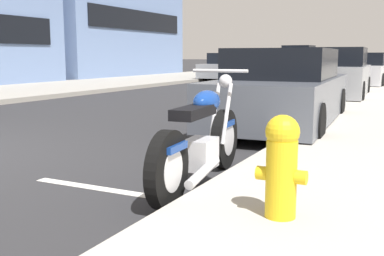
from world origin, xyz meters
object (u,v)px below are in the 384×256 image
object	(u,v)px
parked_car_far_down_curb	(365,71)
crossing_truck	(308,60)
parked_motorcycle	(201,141)
parked_car_second_in_row	(379,65)
parked_car_across_street	(334,75)
parked_car_at_intersection	(283,91)
car_opposite_curb	(230,68)
fire_hydrant	(282,164)
parked_car_mid_block	(373,67)

from	to	relation	value
parked_car_far_down_curb	crossing_truck	bearing A→B (deg)	24.28
parked_motorcycle	parked_car_second_in_row	size ratio (longest dim) A/B	0.47
parked_motorcycle	parked_car_across_street	xyz separation A→B (m)	(10.01, 0.44, 0.26)
parked_car_at_intersection	car_opposite_curb	world-z (taller)	parked_car_at_intersection
parked_car_second_in_row	fire_hydrant	world-z (taller)	parked_car_second_in_row
parked_car_across_street	parked_car_far_down_curb	xyz separation A→B (m)	(6.03, -0.20, -0.05)
parked_motorcycle	crossing_truck	world-z (taller)	crossing_truck
parked_car_second_in_row	crossing_truck	world-z (taller)	crossing_truck
parked_car_across_street	parked_car_at_intersection	bearing A→B (deg)	178.34
parked_car_mid_block	fire_hydrant	world-z (taller)	parked_car_mid_block
parked_car_across_street	fire_hydrant	xyz separation A→B (m)	(-10.97, -1.51, -0.18)
parked_motorcycle	car_opposite_curb	xyz separation A→B (m)	(18.60, 7.15, 0.20)
parked_car_far_down_curb	parked_car_second_in_row	distance (m)	10.33
parked_car_far_down_curb	car_opposite_curb	world-z (taller)	car_opposite_curb
crossing_truck	parked_car_second_in_row	bearing A→B (deg)	151.96
parked_car_at_intersection	fire_hydrant	distance (m)	5.18
parked_car_across_street	parked_car_mid_block	size ratio (longest dim) A/B	0.99
crossing_truck	car_opposite_curb	bearing A→B (deg)	83.77
car_opposite_curb	parked_car_mid_block	bearing A→B (deg)	109.48
car_opposite_curb	crossing_truck	bearing A→B (deg)	171.21
parked_car_mid_block	car_opposite_curb	world-z (taller)	parked_car_mid_block
parked_motorcycle	fire_hydrant	world-z (taller)	parked_motorcycle
crossing_truck	car_opposite_curb	distance (m)	10.83
parked_car_across_street	crossing_truck	bearing A→B (deg)	11.51
parked_car_second_in_row	car_opposite_curb	bearing A→B (deg)	136.12
parked_car_second_in_row	crossing_truck	distance (m)	5.70
fire_hydrant	parked_car_at_intersection	bearing A→B (deg)	15.30
parked_car_at_intersection	parked_car_second_in_row	bearing A→B (deg)	-2.60
parked_car_at_intersection	parked_car_mid_block	world-z (taller)	parked_car_mid_block
parked_car_far_down_curb	parked_car_mid_block	distance (m)	4.92
parked_car_at_intersection	parked_car_across_street	size ratio (longest dim) A/B	1.10
parked_car_mid_block	parked_car_at_intersection	bearing A→B (deg)	176.66
parked_car_across_street	parked_car_second_in_row	size ratio (longest dim) A/B	0.89
car_opposite_curb	fire_hydrant	xyz separation A→B (m)	(-19.55, -8.22, -0.12)
parked_car_mid_block	crossing_truck	world-z (taller)	crossing_truck
parked_car_far_down_curb	crossing_truck	world-z (taller)	crossing_truck
parked_motorcycle	parked_car_second_in_row	distance (m)	26.38
parked_car_at_intersection	parked_car_across_street	xyz separation A→B (m)	(5.97, 0.14, 0.05)
crossing_truck	parked_car_far_down_curb	bearing A→B (deg)	114.28
crossing_truck	car_opposite_curb	world-z (taller)	crossing_truck
parked_car_at_intersection	crossing_truck	world-z (taller)	crossing_truck
parked_car_at_intersection	crossing_truck	size ratio (longest dim) A/B	0.90
parked_car_mid_block	fire_hydrant	xyz separation A→B (m)	(-21.92, -1.44, -0.14)
parked_car_across_street	car_opposite_curb	distance (m)	10.90
parked_car_at_intersection	parked_car_mid_block	bearing A→B (deg)	-3.04
parked_car_far_down_curb	fire_hydrant	distance (m)	17.05
parked_motorcycle	parked_car_second_in_row	bearing A→B (deg)	-3.45
car_opposite_curb	fire_hydrant	world-z (taller)	car_opposite_curb
parked_car_at_intersection	crossing_truck	xyz separation A→B (m)	(25.25, 5.15, 0.26)
parked_car_second_in_row	car_opposite_curb	xyz separation A→B (m)	(-7.77, 6.59, -0.03)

